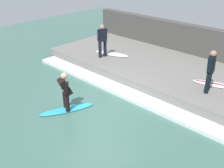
{
  "coord_description": "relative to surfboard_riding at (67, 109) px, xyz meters",
  "views": [
    {
      "loc": [
        -5.77,
        -6.09,
        5.21
      ],
      "look_at": [
        0.71,
        0.0,
        0.7
      ],
      "focal_mm": 42.0,
      "sensor_mm": 36.0,
      "label": 1
    }
  ],
  "objects": [
    {
      "name": "ground_plane",
      "position": [
        0.96,
        -0.71,
        -0.03
      ],
      "size": [
        28.0,
        28.0,
        0.0
      ],
      "primitive_type": "plane",
      "color": "#426B60"
    },
    {
      "name": "concrete_ledge",
      "position": [
        4.95,
        -0.71,
        0.22
      ],
      "size": [
        4.4,
        11.35,
        0.5
      ],
      "primitive_type": "cube",
      "color": "slate",
      "rests_on": "ground_plane"
    },
    {
      "name": "back_wall",
      "position": [
        7.4,
        -0.71,
        0.94
      ],
      "size": [
        0.5,
        11.91,
        1.93
      ],
      "primitive_type": "cube",
      "color": "#474442",
      "rests_on": "ground_plane"
    },
    {
      "name": "wave_foam_crest",
      "position": [
        2.39,
        -0.71,
        0.04
      ],
      "size": [
        0.72,
        10.78,
        0.14
      ],
      "primitive_type": "cube",
      "color": "silver",
      "rests_on": "ground_plane"
    },
    {
      "name": "surfboard_riding",
      "position": [
        0.0,
        0.0,
        0.0
      ],
      "size": [
        2.04,
        1.21,
        0.06
      ],
      "color": "#2DADD1",
      "rests_on": "ground_plane"
    },
    {
      "name": "surfer_riding",
      "position": [
        -0.0,
        -0.0,
        0.82
      ],
      "size": [
        0.59,
        0.64,
        1.44
      ],
      "color": "black",
      "rests_on": "surfboard_riding"
    },
    {
      "name": "surfer_waiting_near",
      "position": [
        3.97,
        -3.45,
        1.38
      ],
      "size": [
        0.54,
        0.35,
        1.62
      ],
      "color": "black",
      "rests_on": "concrete_ledge"
    },
    {
      "name": "surfboard_waiting_near",
      "position": [
        4.69,
        -3.47,
        0.5
      ],
      "size": [
        0.99,
        1.83,
        0.07
      ],
      "color": "silver",
      "rests_on": "concrete_ledge"
    },
    {
      "name": "surfer_waiting_far",
      "position": [
        3.86,
        2.0,
        1.38
      ],
      "size": [
        0.54,
        0.33,
        1.62
      ],
      "color": "black",
      "rests_on": "concrete_ledge"
    },
    {
      "name": "surfboard_waiting_far",
      "position": [
        4.42,
        1.9,
        0.5
      ],
      "size": [
        1.09,
        1.96,
        0.06
      ],
      "color": "white",
      "rests_on": "concrete_ledge"
    }
  ]
}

